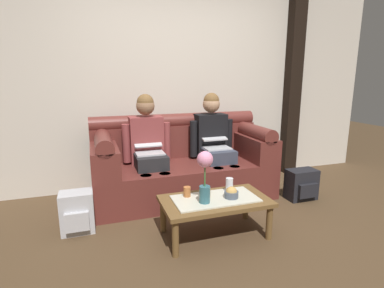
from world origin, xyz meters
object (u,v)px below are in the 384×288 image
at_px(couch, 182,165).
at_px(cup_near_left, 207,192).
at_px(backpack_left, 77,213).
at_px(backpack_right, 302,185).
at_px(cup_far_center, 187,192).
at_px(snack_bowl, 231,193).
at_px(person_left, 148,144).
at_px(coffee_table, 215,204).
at_px(cup_near_right, 229,185).
at_px(flower_vase, 205,172).
at_px(person_right, 214,140).

relative_size(couch, cup_near_left, 23.46).
height_order(backpack_left, backpack_right, backpack_left).
height_order(couch, cup_far_center, couch).
xyz_separation_m(cup_near_left, backpack_left, (-1.12, 0.40, -0.21)).
bearing_deg(snack_bowl, backpack_right, 22.93).
distance_m(couch, backpack_right, 1.43).
height_order(couch, person_left, person_left).
relative_size(coffee_table, cup_far_center, 10.71).
height_order(cup_near_right, cup_far_center, cup_near_right).
relative_size(flower_vase, cup_near_left, 5.11).
distance_m(person_right, cup_near_right, 0.97).
height_order(coffee_table, snack_bowl, snack_bowl).
bearing_deg(cup_far_center, person_left, 101.02).
bearing_deg(person_left, cup_far_center, -78.98).
xyz_separation_m(couch, person_right, (0.40, -0.00, 0.28)).
bearing_deg(backpack_left, person_right, 19.81).
height_order(flower_vase, backpack_right, flower_vase).
bearing_deg(coffee_table, backpack_right, 19.25).
xyz_separation_m(person_right, snack_bowl, (-0.27, -1.06, -0.26)).
bearing_deg(person_right, person_left, 179.98).
xyz_separation_m(backpack_left, backpack_right, (2.47, -0.01, -0.02)).
xyz_separation_m(couch, person_left, (-0.40, -0.00, 0.28)).
xyz_separation_m(coffee_table, backpack_left, (-1.18, 0.45, -0.12)).
height_order(couch, snack_bowl, couch).
xyz_separation_m(person_right, flower_vase, (-0.53, -1.09, -0.02)).
height_order(couch, backpack_right, couch).
bearing_deg(snack_bowl, couch, 97.41).
xyz_separation_m(person_left, cup_near_right, (0.59, -0.92, -0.24)).
bearing_deg(backpack_right, cup_near_right, -162.81).
relative_size(cup_far_center, backpack_left, 0.23).
xyz_separation_m(snack_bowl, cup_far_center, (-0.37, 0.15, 0.00)).
distance_m(couch, person_right, 0.49).
xyz_separation_m(person_right, backpack_left, (-1.58, -0.57, -0.47)).
distance_m(person_left, snack_bowl, 1.22).
height_order(flower_vase, cup_far_center, flower_vase).
bearing_deg(person_right, flower_vase, -115.97).
bearing_deg(backpack_left, couch, 25.93).
bearing_deg(cup_near_right, cup_far_center, 179.22).
distance_m(person_right, backpack_right, 1.16).
height_order(couch, person_right, person_right).
height_order(cup_near_left, cup_far_center, cup_far_center).
bearing_deg(cup_near_right, cup_near_left, -167.32).
distance_m(coffee_table, backpack_right, 1.37).
relative_size(person_left, coffee_table, 1.28).
relative_size(cup_near_right, backpack_right, 0.36).
xyz_separation_m(cup_near_left, cup_near_right, (0.25, 0.06, 0.02)).
bearing_deg(snack_bowl, person_right, 75.95).
xyz_separation_m(person_left, flower_vase, (0.28, -1.09, -0.02)).
bearing_deg(flower_vase, couch, 83.48).
bearing_deg(person_right, coffee_table, -111.52).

